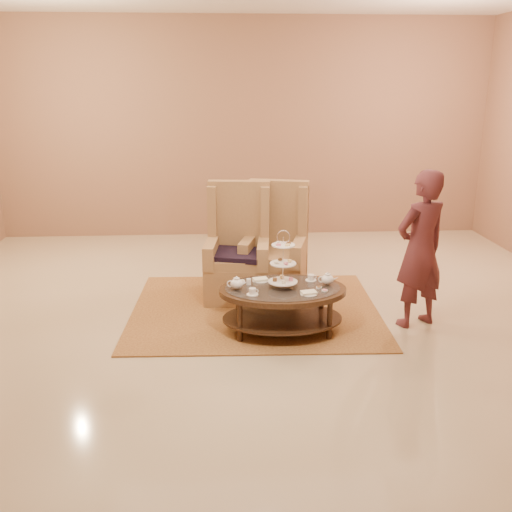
{
  "coord_description": "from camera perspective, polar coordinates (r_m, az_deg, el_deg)",
  "views": [
    {
      "loc": [
        -0.37,
        -5.46,
        2.44
      ],
      "look_at": [
        -0.03,
        0.2,
        0.74
      ],
      "focal_mm": 40.0,
      "sensor_mm": 36.0,
      "label": 1
    }
  ],
  "objects": [
    {
      "name": "ground",
      "position": [
        5.99,
        0.43,
        -7.31
      ],
      "size": [
        8.0,
        8.0,
        0.0
      ],
      "primitive_type": "plane",
      "color": "#C4B492",
      "rests_on": "ground"
    },
    {
      "name": "ceiling",
      "position": [
        5.99,
        0.43,
        -7.31
      ],
      "size": [
        8.0,
        8.0,
        0.02
      ],
      "primitive_type": "cube",
      "color": "beige",
      "rests_on": "ground"
    },
    {
      "name": "wall_back",
      "position": [
        9.49,
        -1.22,
        12.55
      ],
      "size": [
        8.0,
        0.04,
        3.5
      ],
      "primitive_type": "cube",
      "color": "#936950",
      "rests_on": "ground"
    },
    {
      "name": "rug",
      "position": [
        6.47,
        -0.1,
        -5.36
      ],
      "size": [
        2.82,
        2.38,
        0.01
      ],
      "rotation": [
        0.0,
        0.0,
        -0.03
      ],
      "color": "#A67A3B",
      "rests_on": "ground"
    },
    {
      "name": "tea_table",
      "position": [
        5.8,
        2.67,
        -3.99
      ],
      "size": [
        1.29,
        0.89,
        1.08
      ],
      "rotation": [
        0.0,
        0.0,
        0.0
      ],
      "color": "black",
      "rests_on": "ground"
    },
    {
      "name": "armchair_left",
      "position": [
        6.77,
        -1.79,
        -0.29
      ],
      "size": [
        0.81,
        0.83,
        1.36
      ],
      "rotation": [
        0.0,
        0.0,
        -0.1
      ],
      "color": "#A67C4E",
      "rests_on": "ground"
    },
    {
      "name": "armchair_right",
      "position": [
        6.9,
        1.95,
        -0.03
      ],
      "size": [
        0.89,
        0.91,
        1.35
      ],
      "rotation": [
        0.0,
        0.0,
        -0.26
      ],
      "color": "#A67C4E",
      "rests_on": "ground"
    },
    {
      "name": "person",
      "position": [
        6.08,
        16.11,
        0.63
      ],
      "size": [
        0.71,
        0.6,
        1.65
      ],
      "rotation": [
        0.0,
        0.0,
        3.55
      ],
      "color": "#532328",
      "rests_on": "ground"
    }
  ]
}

